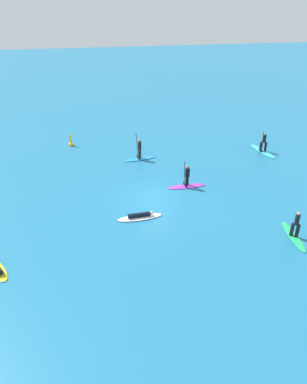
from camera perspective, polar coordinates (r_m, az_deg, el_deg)
name	(u,v)px	position (r m, az deg, el deg)	size (l,w,h in m)	color
ground_plane	(154,198)	(27.73, 0.00, -0.89)	(120.00, 120.00, 0.00)	#1E6B93
surfer_on_purple_board	(187,181)	(29.00, 5.00, 1.67)	(2.99, 0.87, 2.02)	purple
surfer_on_teal_board	(263,147)	(36.02, 15.97, 6.40)	(1.58, 3.36, 2.04)	#33C6CC
surfer_on_green_board	(294,231)	(25.20, 20.23, -5.50)	(0.65, 3.22, 1.83)	#23B266
surfer_on_white_board	(140,216)	(25.53, -2.04, -3.64)	(3.04, 1.03, 0.41)	white
surfer_on_blue_board	(140,154)	(33.17, -2.07, 5.66)	(2.90, 1.19, 2.32)	#1E8CD1
marker_buoy	(71,144)	(36.72, -12.18, 7.03)	(0.46, 0.46, 1.26)	yellow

